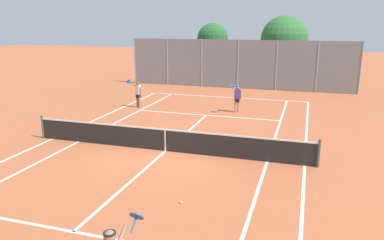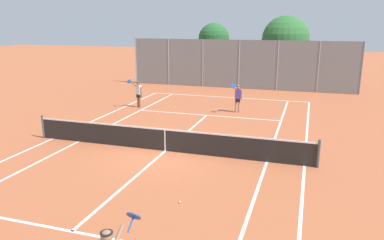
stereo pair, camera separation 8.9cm
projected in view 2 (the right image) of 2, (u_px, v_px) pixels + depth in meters
The scene contains 14 objects.
ground_plane at pixel (165, 151), 15.36m from camera, with size 120.00×120.00×0.00m, color #B25B38.
court_line_markings at pixel (165, 151), 15.36m from camera, with size 11.10×23.90×0.01m.
tennis_net at pixel (165, 139), 15.23m from camera, with size 12.00×0.10×1.07m.
player_far_left at pixel (139, 93), 23.03m from camera, with size 0.84×0.69×1.77m.
player_far_right at pixel (238, 97), 21.72m from camera, with size 0.57×0.82×1.77m.
loose_tennis_ball_0 at pixel (166, 146), 15.84m from camera, with size 0.07×0.07×0.07m, color #D1DB33.
loose_tennis_ball_1 at pixel (165, 98), 26.07m from camera, with size 0.07×0.07×0.07m, color #D1DB33.
loose_tennis_ball_2 at pixel (180, 202), 10.93m from camera, with size 0.07×0.07×0.07m, color #D1DB33.
loose_tennis_ball_3 at pixel (175, 107), 23.11m from camera, with size 0.07×0.07×0.07m, color #D1DB33.
loose_tennis_ball_4 at pixel (158, 114), 21.33m from camera, with size 0.07×0.07×0.07m, color #D1DB33.
loose_tennis_ball_5 at pixel (235, 104), 24.18m from camera, with size 0.07×0.07×0.07m, color #D1DB33.
back_fence at pixel (239, 64), 29.45m from camera, with size 17.95×0.08×3.83m.
tree_behind_left at pixel (214, 40), 33.36m from camera, with size 2.74×2.74×5.06m.
tree_behind_right at pixel (285, 41), 30.27m from camera, with size 3.79×3.79×5.66m.
Camera 2 is at (5.46, -13.51, 5.13)m, focal length 35.00 mm.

